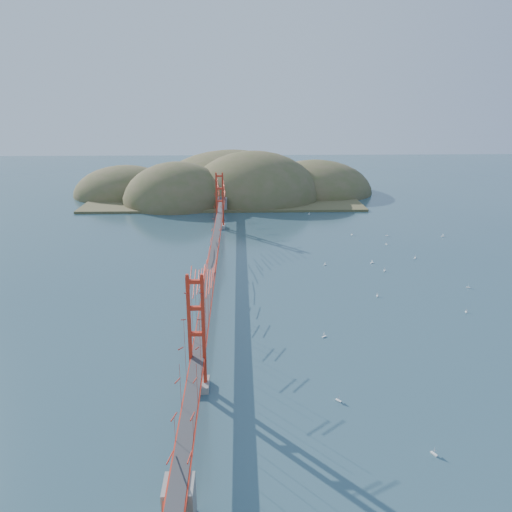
{
  "coord_description": "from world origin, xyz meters",
  "views": [
    {
      "loc": [
        4.12,
        -71.95,
        27.1
      ],
      "look_at": [
        6.52,
        0.0,
        3.53
      ],
      "focal_mm": 35.0,
      "sensor_mm": 36.0,
      "label": 1
    }
  ],
  "objects_px": {
    "bridge": "(212,234)",
    "sailboat_0": "(377,295)",
    "sailboat_1": "(386,244)",
    "sailboat_2": "(468,287)"
  },
  "relations": [
    {
      "from": "sailboat_1",
      "to": "sailboat_2",
      "type": "height_order",
      "value": "sailboat_1"
    },
    {
      "from": "sailboat_2",
      "to": "sailboat_0",
      "type": "bearing_deg",
      "value": -168.94
    },
    {
      "from": "sailboat_0",
      "to": "sailboat_2",
      "type": "height_order",
      "value": "sailboat_0"
    },
    {
      "from": "bridge",
      "to": "sailboat_2",
      "type": "relative_size",
      "value": 153.25
    },
    {
      "from": "sailboat_1",
      "to": "sailboat_0",
      "type": "distance_m",
      "value": 26.27
    },
    {
      "from": "bridge",
      "to": "sailboat_0",
      "type": "distance_m",
      "value": 25.59
    },
    {
      "from": "sailboat_1",
      "to": "sailboat_2",
      "type": "xyz_separation_m",
      "value": [
        5.79,
        -22.13,
        -0.0
      ]
    },
    {
      "from": "sailboat_1",
      "to": "sailboat_2",
      "type": "relative_size",
      "value": 1.03
    },
    {
      "from": "bridge",
      "to": "sailboat_1",
      "type": "bearing_deg",
      "value": 27.9
    },
    {
      "from": "sailboat_1",
      "to": "sailboat_0",
      "type": "xyz_separation_m",
      "value": [
        -8.36,
        -24.9,
        0.0
      ]
    }
  ]
}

